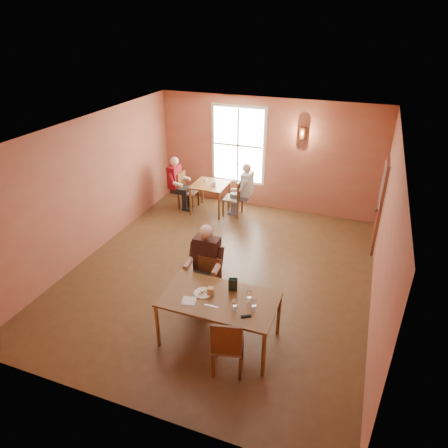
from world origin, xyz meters
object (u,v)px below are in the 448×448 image
(chair_diner_main, at_px, (206,287))
(chair_diner_white, at_px, (233,198))
(diner_maroon, at_px, (187,184))
(chair_diner_maroon, at_px, (188,191))
(main_table, at_px, (219,319))
(diner_main, at_px, (205,276))
(second_table, at_px, (210,198))
(diner_white, at_px, (234,191))
(chair_empty, at_px, (228,343))

(chair_diner_main, bearing_deg, chair_diner_white, -77.70)
(chair_diner_main, distance_m, diner_maroon, 4.45)
(chair_diner_main, height_order, chair_diner_white, chair_diner_white)
(chair_diner_white, xyz_separation_m, chair_diner_maroon, (-1.30, 0.00, 0.01))
(main_table, bearing_deg, diner_main, 128.88)
(diner_main, height_order, second_table, diner_main)
(diner_main, bearing_deg, diner_white, -78.21)
(diner_maroon, bearing_deg, diner_main, 29.10)
(main_table, distance_m, chair_empty, 0.63)
(diner_main, xyz_separation_m, second_table, (-1.50, 3.91, -0.36))
(chair_empty, distance_m, chair_diner_white, 5.33)
(second_table, relative_size, diner_white, 0.64)
(chair_diner_white, bearing_deg, chair_diner_maroon, 90.00)
(main_table, distance_m, diner_main, 0.86)
(diner_main, height_order, diner_maroon, diner_main)
(chair_empty, bearing_deg, main_table, 109.80)
(main_table, relative_size, diner_white, 1.30)
(diner_white, xyz_separation_m, diner_maroon, (-1.36, 0.00, 0.01))
(chair_diner_white, height_order, diner_maroon, diner_maroon)
(chair_empty, distance_m, second_table, 5.57)
(diner_main, distance_m, second_table, 4.20)
(main_table, bearing_deg, diner_white, 106.20)
(second_table, relative_size, chair_diner_white, 0.90)
(chair_diner_maroon, bearing_deg, diner_white, 90.00)
(chair_diner_main, relative_size, chair_diner_maroon, 0.98)
(chair_diner_maroon, bearing_deg, chair_diner_main, 28.95)
(main_table, distance_m, diner_white, 4.72)
(main_table, height_order, diner_main, diner_main)
(chair_empty, xyz_separation_m, second_table, (-2.33, 5.05, -0.11))
(chair_diner_maroon, bearing_deg, chair_diner_white, 90.00)
(chair_diner_main, height_order, second_table, chair_diner_main)
(chair_diner_white, xyz_separation_m, diner_maroon, (-1.33, 0.00, 0.21))
(second_table, height_order, diner_maroon, diner_maroon)
(main_table, height_order, chair_diner_white, chair_diner_white)
(chair_diner_main, distance_m, chair_diner_maroon, 4.43)
(main_table, height_order, second_table, main_table)
(chair_diner_main, distance_m, second_table, 4.16)
(diner_maroon, bearing_deg, chair_diner_white, 90.00)
(chair_empty, relative_size, chair_diner_white, 1.01)
(main_table, xyz_separation_m, diner_main, (-0.50, 0.62, 0.33))
(chair_diner_main, bearing_deg, diner_maroon, -60.71)
(chair_diner_white, bearing_deg, diner_maroon, 90.00)
(chair_empty, height_order, diner_maroon, diner_maroon)
(diner_main, xyz_separation_m, chair_diner_white, (-0.85, 3.91, -0.26))
(diner_maroon, bearing_deg, diner_white, 90.00)
(diner_main, distance_m, chair_empty, 1.44)
(diner_main, xyz_separation_m, chair_diner_maroon, (-2.15, 3.91, -0.25))
(diner_maroon, bearing_deg, second_table, 90.00)
(second_table, bearing_deg, main_table, -66.22)
(chair_diner_main, xyz_separation_m, chair_diner_maroon, (-2.15, 3.88, 0.01))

